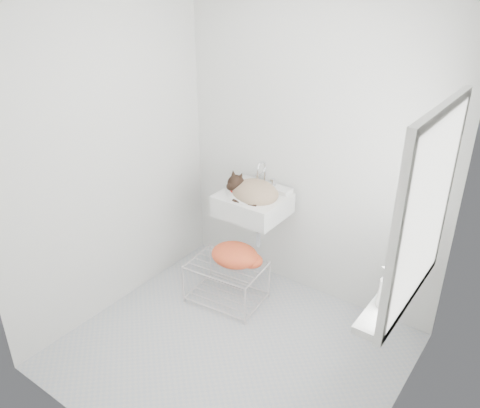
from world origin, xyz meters
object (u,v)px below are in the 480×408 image
Objects in this scene: cat at (253,191)px; wire_rack at (227,284)px; bottle_a at (383,306)px; bottle_b at (392,294)px; bottle_c at (408,273)px; sink at (253,195)px.

wire_rack is (-0.06, -0.27, -0.74)m from cat.
bottle_a is 1.05× the size of bottle_b.
cat is 1.37m from bottle_c.
bottle_c is (1.34, -0.35, 0.00)m from sink.
wire_rack is at bearing -97.24° from cat.
bottle_c is (1.39, -0.07, 0.70)m from wire_rack.
cat is 0.79m from wire_rack.
bottle_a is at bearing -22.78° from cat.
wire_rack is 1.56m from bottle_c.
wire_rack is at bearing -99.47° from sink.
bottle_c is (0.00, 0.25, 0.00)m from bottle_b.
bottle_a is at bearing -17.81° from wire_rack.
cat reaches higher than bottle_a.
bottle_b is at bearing -24.29° from sink.
wire_rack is at bearing 177.28° from bottle_c.
bottle_b is (1.33, -0.59, -0.04)m from cat.
cat is at bearing 77.11° from wire_rack.
wire_rack is 1.62m from bottle_a.
sink is 1.47m from bottle_b.
sink is 1.53m from bottle_a.
wire_rack is at bearing 162.19° from bottle_a.
bottle_b is (1.34, -0.61, 0.00)m from sink.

